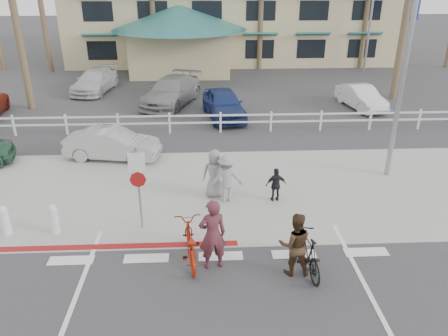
{
  "coord_description": "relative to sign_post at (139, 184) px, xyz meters",
  "views": [
    {
      "loc": [
        -0.38,
        -9.15,
        7.08
      ],
      "look_at": [
        0.21,
        3.1,
        1.5
      ],
      "focal_mm": 35.0,
      "sensor_mm": 36.0,
      "label": 1
    }
  ],
  "objects": [
    {
      "name": "rail_fence",
      "position": [
        2.8,
        8.3,
        -0.95
      ],
      "size": [
        29.4,
        0.16,
        1.0
      ],
      "primitive_type": null,
      "color": "silver",
      "rests_on": "ground"
    },
    {
      "name": "rider_black",
      "position": [
        4.12,
        -2.35,
        -0.59
      ],
      "size": [
        0.85,
        0.67,
        1.71
      ],
      "primitive_type": "imported",
      "rotation": [
        0.0,
        0.0,
        3.11
      ],
      "color": "#3D2919",
      "rests_on": "ground"
    },
    {
      "name": "bike_path",
      "position": [
        2.3,
        -4.2,
        -1.45
      ],
      "size": [
        12.0,
        16.0,
        0.01
      ],
      "primitive_type": "cube",
      "color": "#333335",
      "rests_on": "ground"
    },
    {
      "name": "streetlight_1",
      "position": [
        14.3,
        21.8,
        3.3
      ],
      "size": [
        0.6,
        2.0,
        9.5
      ],
      "primitive_type": null,
      "color": "gray",
      "rests_on": "ground"
    },
    {
      "name": "info_sign",
      "position": [
        16.3,
        19.8,
        1.35
      ],
      "size": [
        1.2,
        0.16,
        5.6
      ],
      "primitive_type": null,
      "color": "navy",
      "rests_on": "ground"
    },
    {
      "name": "cross_street",
      "position": [
        2.3,
        6.3,
        -1.45
      ],
      "size": [
        40.0,
        5.0,
        0.01
      ],
      "primitive_type": "cube",
      "color": "#333335",
      "rests_on": "ground"
    },
    {
      "name": "bike_black",
      "position": [
        4.48,
        -2.29,
        -0.9
      ],
      "size": [
        0.73,
        1.88,
        1.1
      ],
      "primitive_type": "imported",
      "rotation": [
        0.0,
        0.0,
        3.26
      ],
      "color": "black",
      "rests_on": "ground"
    },
    {
      "name": "bollard_0",
      "position": [
        -2.5,
        -0.2,
        -0.97
      ],
      "size": [
        0.26,
        0.26,
        0.95
      ],
      "primitive_type": null,
      "color": "silver",
      "rests_on": "ground"
    },
    {
      "name": "pedestrian_child",
      "position": [
        4.26,
        1.46,
        -0.86
      ],
      "size": [
        0.72,
        0.35,
        1.18
      ],
      "primitive_type": "imported",
      "rotation": [
        0.0,
        0.0,
        3.23
      ],
      "color": "black",
      "rests_on": "ground"
    },
    {
      "name": "ground",
      "position": [
        2.3,
        -2.2,
        -1.45
      ],
      "size": [
        140.0,
        140.0,
        0.0
      ],
      "primitive_type": "plane",
      "color": "#333335"
    },
    {
      "name": "lot_car_4",
      "position": [
        -4.92,
        16.36,
        -0.78
      ],
      "size": [
        2.56,
        4.87,
        1.35
      ],
      "primitive_type": "imported",
      "rotation": [
        0.0,
        0.0,
        -0.15
      ],
      "color": "silver",
      "rests_on": "ground"
    },
    {
      "name": "pedestrian_b",
      "position": [
        2.24,
        1.89,
        -0.6
      ],
      "size": [
        0.84,
        0.56,
        1.7
      ],
      "primitive_type": "imported",
      "rotation": [
        0.0,
        0.0,
        3.12
      ],
      "color": "gray",
      "rests_on": "ground"
    },
    {
      "name": "sidewalk_plaza",
      "position": [
        2.3,
        2.3,
        -1.44
      ],
      "size": [
        22.0,
        7.0,
        0.01
      ],
      "primitive_type": "cube",
      "color": "gray",
      "rests_on": "ground"
    },
    {
      "name": "lot_car_1",
      "position": [
        0.1,
        13.24,
        -0.69
      ],
      "size": [
        3.79,
        5.68,
        1.53
      ],
      "primitive_type": "imported",
      "rotation": [
        0.0,
        0.0,
        -0.34
      ],
      "color": "gray",
      "rests_on": "ground"
    },
    {
      "name": "curb_red",
      "position": [
        -0.7,
        -1.0,
        -1.44
      ],
      "size": [
        7.0,
        0.25,
        0.02
      ],
      "primitive_type": "cube",
      "color": "maroon",
      "rests_on": "ground"
    },
    {
      "name": "car_white_sedan",
      "position": [
        -1.82,
        5.39,
        -0.82
      ],
      "size": [
        3.98,
        1.92,
        1.26
      ],
      "primitive_type": "imported",
      "rotation": [
        0.0,
        0.0,
        1.41
      ],
      "color": "#999999",
      "rests_on": "ground"
    },
    {
      "name": "parking_lot",
      "position": [
        2.3,
        15.8,
        -1.45
      ],
      "size": [
        50.0,
        16.0,
        0.01
      ],
      "primitive_type": "cube",
      "color": "#333335",
      "rests_on": "ground"
    },
    {
      "name": "sign_post",
      "position": [
        0.0,
        0.0,
        0.0
      ],
      "size": [
        0.5,
        0.1,
        2.9
      ],
      "primitive_type": null,
      "color": "gray",
      "rests_on": "ground"
    },
    {
      "name": "streetlight_0",
      "position": [
        8.8,
        3.3,
        3.05
      ],
      "size": [
        0.6,
        2.0,
        9.0
      ],
      "primitive_type": null,
      "color": "gray",
      "rests_on": "ground"
    },
    {
      "name": "bollard_1",
      "position": [
        -3.9,
        -0.2,
        -0.97
      ],
      "size": [
        0.26,
        0.26,
        0.95
      ],
      "primitive_type": null,
      "color": "silver",
      "rests_on": "ground"
    },
    {
      "name": "bike_red",
      "position": [
        1.48,
        -1.71,
        -0.91
      ],
      "size": [
        0.95,
        2.12,
        1.08
      ],
      "primitive_type": "imported",
      "rotation": [
        0.0,
        0.0,
        3.26
      ],
      "color": "maroon",
      "rests_on": "ground"
    },
    {
      "name": "lot_car_2",
      "position": [
        2.95,
        10.63,
        -0.71
      ],
      "size": [
        2.45,
        4.57,
        1.48
      ],
      "primitive_type": "imported",
      "rotation": [
        0.0,
        0.0,
        0.17
      ],
      "color": "navy",
      "rests_on": "ground"
    },
    {
      "name": "rider_red",
      "position": [
        2.08,
        -2.01,
        -0.47
      ],
      "size": [
        0.8,
        0.62,
        1.96
      ],
      "primitive_type": "imported",
      "rotation": [
        0.0,
        0.0,
        3.37
      ],
      "color": "#53232C",
      "rests_on": "ground"
    },
    {
      "name": "lot_car_3",
      "position": [
        10.67,
        11.96,
        -0.82
      ],
      "size": [
        2.02,
        3.99,
        1.25
      ],
      "primitive_type": "imported",
      "rotation": [
        0.0,
        0.0,
        0.19
      ],
      "color": "silver",
      "rests_on": "ground"
    },
    {
      "name": "pedestrian_a",
      "position": [
        2.63,
        1.54,
        -0.62
      ],
      "size": [
        1.1,
        0.66,
        1.67
      ],
      "primitive_type": "imported",
      "rotation": [
        0.0,
        0.0,
        3.18
      ],
      "color": "gray",
      "rests_on": "ground"
    }
  ]
}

